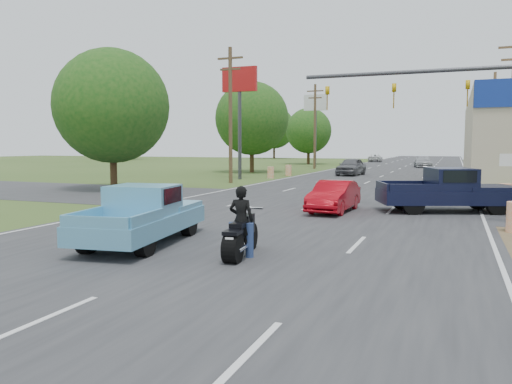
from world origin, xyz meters
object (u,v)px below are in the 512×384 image
at_px(distant_car_grey, 351,167).
at_px(distant_car_white, 375,158).
at_px(distant_car_silver, 423,162).
at_px(blue_pickup, 144,214).
at_px(motorcycle, 240,237).
at_px(rider, 241,224).
at_px(red_convertible, 334,197).
at_px(navy_pickup, 451,190).

bearing_deg(distant_car_grey, distant_car_white, 100.06).
bearing_deg(distant_car_silver, distant_car_grey, -113.71).
bearing_deg(blue_pickup, distant_car_grey, 83.04).
distance_m(motorcycle, distant_car_white, 75.57).
height_order(rider, distant_car_white, rider).
xyz_separation_m(motorcycle, distant_car_grey, (-4.09, 35.41, 0.29)).
height_order(red_convertible, navy_pickup, navy_pickup).
relative_size(blue_pickup, navy_pickup, 0.88).
xyz_separation_m(red_convertible, navy_pickup, (4.59, 1.81, 0.29)).
height_order(red_convertible, distant_car_grey, distant_car_grey).
distance_m(blue_pickup, distant_car_silver, 54.92).
xyz_separation_m(rider, distant_car_white, (-7.66, 75.11, -0.21)).
relative_size(rider, distant_car_silver, 0.35).
xyz_separation_m(motorcycle, distant_car_silver, (1.17, 55.45, 0.18)).
bearing_deg(motorcycle, rider, 90.00).
relative_size(motorcycle, blue_pickup, 0.44).
relative_size(red_convertible, blue_pickup, 0.75).
bearing_deg(motorcycle, distant_car_silver, 83.00).
relative_size(rider, distant_car_grey, 0.36).
distance_m(rider, distant_car_silver, 55.39).
xyz_separation_m(navy_pickup, distant_car_white, (-12.49, 63.97, -0.29)).
bearing_deg(rider, red_convertible, -97.21).
xyz_separation_m(red_convertible, blue_pickup, (-3.56, -8.69, 0.20)).
distance_m(red_convertible, motorcycle, 9.41).
xyz_separation_m(blue_pickup, navy_pickup, (8.16, 10.50, 0.09)).
height_order(blue_pickup, distant_car_grey, blue_pickup).
distance_m(distant_car_grey, distant_car_silver, 20.72).
bearing_deg(red_convertible, distant_car_silver, 91.64).
distance_m(distant_car_grey, distant_car_white, 39.94).
xyz_separation_m(navy_pickup, distant_car_grey, (-8.90, 24.19, -0.12)).
relative_size(rider, distant_car_white, 0.37).
relative_size(distant_car_grey, distant_car_white, 1.03).
bearing_deg(distant_car_silver, red_convertible, -100.20).
height_order(motorcycle, distant_car_white, distant_car_white).
relative_size(motorcycle, distant_car_silver, 0.48).
relative_size(rider, navy_pickup, 0.29).
bearing_deg(rider, blue_pickup, -16.79).
bearing_deg(distant_car_white, distant_car_silver, 110.57).
relative_size(distant_car_grey, distant_car_silver, 0.99).
bearing_deg(distant_car_grey, rider, -78.51).
relative_size(navy_pickup, distant_car_grey, 1.25).
bearing_deg(navy_pickup, motorcycle, -44.13).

